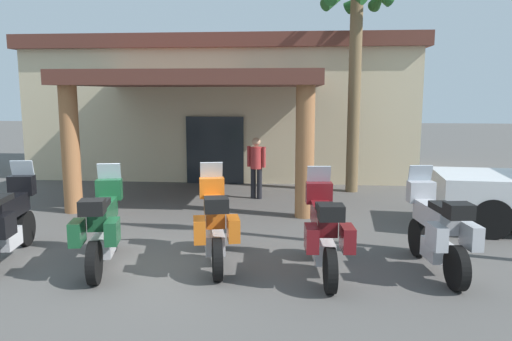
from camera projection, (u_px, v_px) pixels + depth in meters
The scene contains 9 objects.
ground_plane at pixel (140, 263), 8.43m from camera, with size 80.00×80.00×0.00m, color #514F4C.
motel_building at pixel (226, 106), 18.01m from camera, with size 13.01×10.15×4.63m.
motorcycle_black at pixel (5, 220), 8.53m from camera, with size 0.82×2.21×1.61m.
motorcycle_green at pixel (102, 226), 8.16m from camera, with size 0.91×2.19×1.61m.
motorcycle_orange at pixel (214, 223), 8.31m from camera, with size 0.94×2.19×1.61m.
motorcycle_maroon at pixel (324, 231), 7.84m from camera, with size 0.73×2.21×1.61m.
motorcycle_silver at pixel (438, 229), 7.93m from camera, with size 0.79×2.21×1.61m.
pedestrian at pixel (256, 164), 13.44m from camera, with size 0.51×0.32×1.65m.
palm_tree_near_portico at pixel (355, 35), 13.90m from camera, with size 2.05×2.14×6.07m.
Camera 1 is at (2.67, -7.88, 2.85)m, focal length 35.20 mm.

